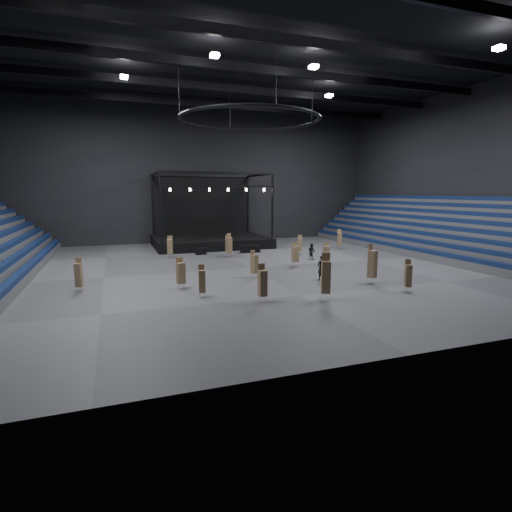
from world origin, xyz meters
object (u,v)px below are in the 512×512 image
object	(u,v)px
chair_stack_2	(295,254)
chair_stack_8	(339,239)
stage	(209,234)
chair_stack_0	(228,245)
chair_stack_14	(229,245)
man_center	(321,268)
chair_stack_4	(170,246)
chair_stack_1	(326,254)
chair_stack_3	(262,282)
chair_stack_7	(300,244)
crew_member	(312,251)
chair_stack_5	(181,273)
flight_case_right	(255,249)
flight_case_left	(201,251)
chair_stack_11	(254,263)
chair_stack_12	(326,276)
flight_case_mid	(246,249)
chair_stack_9	(79,275)
chair_stack_13	(408,275)
chair_stack_10	(202,281)
chair_stack_6	(372,263)

from	to	relation	value
chair_stack_2	chair_stack_8	xyz separation A→B (m)	(9.78, 8.33, 0.06)
stage	chair_stack_0	distance (m)	9.10
chair_stack_14	man_center	bearing A→B (deg)	-76.62
chair_stack_2	chair_stack_4	xyz separation A→B (m)	(-10.29, 8.76, 0.04)
chair_stack_1	man_center	distance (m)	5.87
chair_stack_0	chair_stack_3	world-z (taller)	chair_stack_3
chair_stack_1	chair_stack_7	bearing A→B (deg)	101.58
crew_member	chair_stack_4	bearing A→B (deg)	50.19
chair_stack_5	chair_stack_14	size ratio (longest dim) A/B	0.90
crew_member	chair_stack_5	bearing A→B (deg)	102.42
chair_stack_8	chair_stack_14	distance (m)	14.18
flight_case_right	chair_stack_1	size ratio (longest dim) A/B	0.51
crew_member	chair_stack_0	bearing A→B (deg)	40.52
chair_stack_4	man_center	distance (m)	17.66
flight_case_left	chair_stack_3	size ratio (longest dim) A/B	0.45
chair_stack_8	chair_stack_1	bearing A→B (deg)	-109.29
chair_stack_8	chair_stack_11	xyz separation A→B (m)	(-15.03, -11.79, -0.08)
chair_stack_7	chair_stack_8	size ratio (longest dim) A/B	0.88
chair_stack_12	man_center	distance (m)	5.90
chair_stack_1	crew_member	bearing A→B (deg)	99.58
flight_case_mid	chair_stack_11	bearing A→B (deg)	-105.55
chair_stack_9	chair_stack_11	world-z (taller)	chair_stack_9
chair_stack_13	chair_stack_10	bearing A→B (deg)	-172.25
chair_stack_3	chair_stack_6	bearing A→B (deg)	9.30
chair_stack_1	chair_stack_2	bearing A→B (deg)	176.77
flight_case_right	chair_stack_9	bearing A→B (deg)	-143.32
stage	chair_stack_8	distance (m)	16.44
stage	chair_stack_0	size ratio (longest dim) A/B	6.20
chair_stack_3	chair_stack_10	world-z (taller)	chair_stack_3
chair_stack_2	chair_stack_6	bearing A→B (deg)	-73.20
chair_stack_5	chair_stack_7	xyz separation A→B (m)	(14.98, 11.61, -0.06)
stage	chair_stack_2	xyz separation A→B (m)	(4.20, -16.99, -0.25)
chair_stack_4	crew_member	world-z (taller)	chair_stack_4
chair_stack_3	chair_stack_0	bearing A→B (deg)	78.13
chair_stack_12	chair_stack_5	bearing A→B (deg)	166.03
flight_case_mid	chair_stack_8	xyz separation A→B (m)	(11.44, -1.12, 0.82)
crew_member	chair_stack_11	bearing A→B (deg)	110.26
flight_case_mid	chair_stack_3	bearing A→B (deg)	-105.49
chair_stack_7	flight_case_mid	bearing A→B (deg)	173.78
crew_member	flight_case_mid	bearing A→B (deg)	20.83
chair_stack_7	chair_stack_11	world-z (taller)	chair_stack_11
flight_case_mid	chair_stack_8	bearing A→B (deg)	-5.57
stage	chair_stack_11	size ratio (longest dim) A/B	6.23
chair_stack_6	chair_stack_3	bearing A→B (deg)	167.95
flight_case_left	chair_stack_5	bearing A→B (deg)	-106.85
flight_case_right	chair_stack_6	distance (m)	18.12
stage	chair_stack_4	bearing A→B (deg)	-126.55
chair_stack_6	chair_stack_8	world-z (taller)	chair_stack_6
chair_stack_1	chair_stack_10	distance (m)	14.86
chair_stack_8	chair_stack_11	distance (m)	19.10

